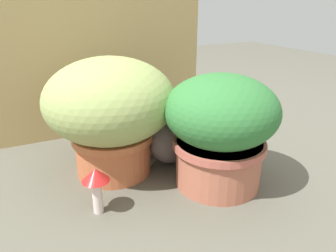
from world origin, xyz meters
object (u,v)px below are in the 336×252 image
at_px(mushroom_ornament_red, 96,181).
at_px(cat, 178,131).
at_px(grass_planter, 111,109).
at_px(leafy_planter, 220,127).

bearing_deg(mushroom_ornament_red, cat, 28.42).
bearing_deg(mushroom_ornament_red, grass_planter, 61.57).
bearing_deg(leafy_planter, grass_planter, 141.31).
xyz_separation_m(cat, mushroom_ornament_red, (-0.37, -0.20, -0.01)).
relative_size(grass_planter, leafy_planter, 1.18).
relative_size(leafy_planter, mushroom_ornament_red, 2.60).
bearing_deg(grass_planter, cat, -3.47).
xyz_separation_m(grass_planter, leafy_planter, (0.30, -0.24, -0.03)).
bearing_deg(grass_planter, leafy_planter, -38.69).
height_order(grass_planter, mushroom_ornament_red, grass_planter).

